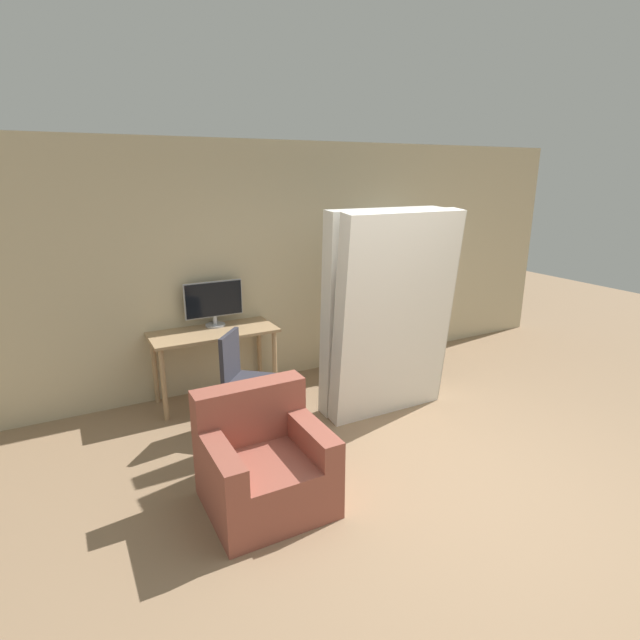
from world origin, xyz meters
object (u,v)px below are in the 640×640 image
object	(u,v)px
office_chair	(246,390)
bookshelf	(379,295)
mattress_near	(395,317)
armchair	(263,463)
mattress_far	(381,311)
monitor	(214,301)

from	to	relation	value
office_chair	bookshelf	bearing A→B (deg)	23.42
mattress_near	armchair	distance (m)	1.95
mattress_far	armchair	xyz separation A→B (m)	(-1.68, -0.96, -0.70)
mattress_near	armchair	xyz separation A→B (m)	(-1.68, -0.71, -0.70)
office_chair	mattress_near	world-z (taller)	mattress_near
office_chair	bookshelf	distance (m)	2.37
armchair	mattress_far	bearing A→B (deg)	29.68
office_chair	bookshelf	size ratio (longest dim) A/B	0.55
bookshelf	mattress_far	xyz separation A→B (m)	(-0.73, -1.08, 0.14)
office_chair	mattress_near	xyz separation A→B (m)	(1.40, -0.41, 0.63)
monitor	bookshelf	size ratio (longest dim) A/B	0.36
mattress_near	office_chair	bearing A→B (deg)	163.82
monitor	office_chair	bearing A→B (deg)	-90.34
mattress_far	office_chair	bearing A→B (deg)	173.66
office_chair	mattress_far	distance (m)	1.54
office_chair	monitor	bearing A→B (deg)	89.66
office_chair	mattress_far	xyz separation A→B (m)	(1.40, -0.16, 0.63)
office_chair	armchair	xyz separation A→B (m)	(-0.28, -1.11, -0.07)
monitor	mattress_near	bearing A→B (deg)	-43.57
monitor	mattress_near	xyz separation A→B (m)	(1.39, -1.33, -0.03)
armchair	mattress_near	bearing A→B (deg)	22.82
bookshelf	armchair	bearing A→B (deg)	-139.84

